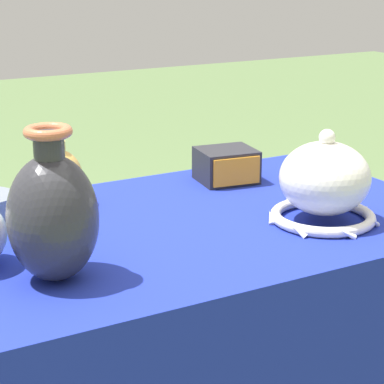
{
  "coord_description": "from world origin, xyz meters",
  "views": [
    {
      "loc": [
        -0.65,
        -1.28,
        1.3
      ],
      "look_at": [
        0.01,
        -0.1,
        0.87
      ],
      "focal_mm": 70.0,
      "sensor_mm": 36.0,
      "label": 1
    }
  ],
  "objects_px": {
    "vase_dome_bell": "(324,184)",
    "jar_round_ochre": "(57,177)",
    "vase_tall_bulbous": "(53,215)",
    "cup_wide_teal": "(39,220)",
    "mosaic_tile_box": "(227,165)"
  },
  "relations": [
    {
      "from": "vase_tall_bulbous",
      "to": "jar_round_ochre",
      "type": "bearing_deg",
      "value": 70.0
    },
    {
      "from": "vase_dome_bell",
      "to": "cup_wide_teal",
      "type": "xyz_separation_m",
      "value": [
        -0.55,
        0.18,
        -0.04
      ]
    },
    {
      "from": "vase_tall_bulbous",
      "to": "vase_dome_bell",
      "type": "distance_m",
      "value": 0.58
    },
    {
      "from": "vase_dome_bell",
      "to": "cup_wide_teal",
      "type": "distance_m",
      "value": 0.58
    },
    {
      "from": "vase_dome_bell",
      "to": "mosaic_tile_box",
      "type": "bearing_deg",
      "value": 93.51
    },
    {
      "from": "vase_dome_bell",
      "to": "jar_round_ochre",
      "type": "height_order",
      "value": "vase_dome_bell"
    },
    {
      "from": "mosaic_tile_box",
      "to": "vase_dome_bell",
      "type": "bearing_deg",
      "value": -78.48
    },
    {
      "from": "mosaic_tile_box",
      "to": "vase_tall_bulbous",
      "type": "bearing_deg",
      "value": -139.57
    },
    {
      "from": "vase_tall_bulbous",
      "to": "vase_dome_bell",
      "type": "relative_size",
      "value": 1.14
    },
    {
      "from": "vase_tall_bulbous",
      "to": "mosaic_tile_box",
      "type": "distance_m",
      "value": 0.67
    },
    {
      "from": "vase_tall_bulbous",
      "to": "cup_wide_teal",
      "type": "distance_m",
      "value": 0.2
    },
    {
      "from": "vase_dome_bell",
      "to": "jar_round_ochre",
      "type": "relative_size",
      "value": 1.6
    },
    {
      "from": "mosaic_tile_box",
      "to": "cup_wide_teal",
      "type": "bearing_deg",
      "value": -154.14
    },
    {
      "from": "cup_wide_teal",
      "to": "jar_round_ochre",
      "type": "bearing_deg",
      "value": 61.06
    },
    {
      "from": "vase_dome_bell",
      "to": "mosaic_tile_box",
      "type": "height_order",
      "value": "vase_dome_bell"
    }
  ]
}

